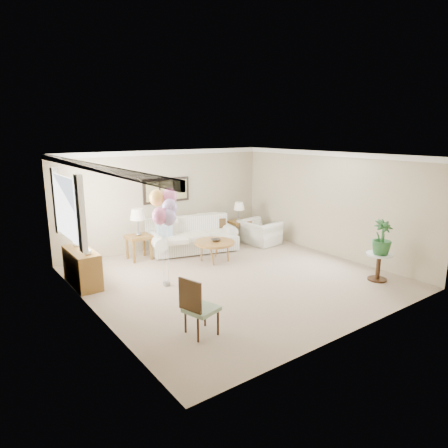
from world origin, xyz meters
name	(u,v)px	position (x,y,z in m)	size (l,w,h in m)	color
ground_plane	(234,277)	(0.00, 0.00, 0.00)	(6.00, 6.00, 0.00)	tan
room_shell	(228,203)	(-0.11, 0.09, 1.63)	(6.04, 6.04, 2.60)	#B9B095
wall_art_triptych	(167,190)	(0.00, 2.96, 1.55)	(1.35, 0.06, 0.65)	black
sofa	(193,238)	(0.32, 2.20, 0.35)	(2.64, 1.42, 0.90)	silver
end_table_left	(139,239)	(-1.12, 2.37, 0.51)	(0.56, 0.51, 0.61)	brown
end_table_right	(239,224)	(1.90, 2.26, 0.50)	(0.55, 0.50, 0.60)	brown
lamp_left	(138,215)	(-1.12, 2.37, 1.11)	(0.37, 0.37, 0.65)	gray
lamp_right	(239,207)	(1.90, 2.26, 1.00)	(0.30, 0.30, 0.53)	gray
coffee_table	(215,243)	(0.30, 1.17, 0.45)	(0.97, 0.97, 0.49)	olive
decor_bowl	(216,240)	(0.33, 1.17, 0.52)	(0.24, 0.24, 0.06)	#2B251E
armchair	(260,232)	(2.19, 1.69, 0.33)	(1.01, 0.89, 0.66)	silver
side_table	(379,260)	(2.35, -1.91, 0.44)	(0.54, 0.54, 0.59)	silver
potted_plant	(382,237)	(2.33, -1.95, 0.95)	(0.40, 0.40, 0.72)	#1C5525
accent_chair	(198,306)	(-1.97, -1.65, 0.48)	(0.56, 0.56, 0.93)	gray
credenza	(82,268)	(-2.76, 1.50, 0.37)	(0.46, 1.20, 0.74)	brown
vase_white	(87,250)	(-2.74, 1.12, 0.83)	(0.17, 0.17, 0.17)	white
vase_sage	(77,242)	(-2.74, 1.81, 0.84)	(0.18, 0.18, 0.19)	beige
balloon_cluster	(165,207)	(-1.40, 0.41, 1.63)	(0.62, 0.62, 1.99)	gray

